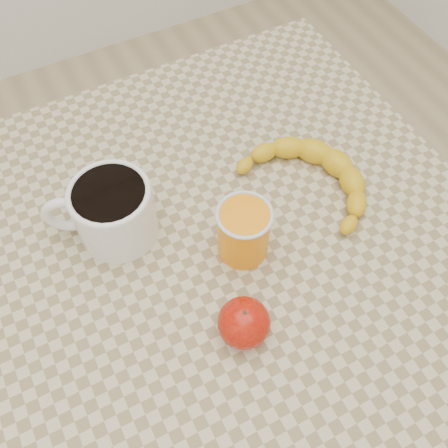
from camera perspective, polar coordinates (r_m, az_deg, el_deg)
name	(u,v)px	position (r m, az deg, el deg)	size (l,w,h in m)	color
ground	(224,373)	(1.46, 0.00, -16.65)	(3.00, 3.00, 0.00)	tan
table	(224,258)	(0.85, 0.00, -3.90)	(0.80, 0.80, 0.75)	tan
coffee_mug	(112,210)	(0.74, -12.73, 1.56)	(0.18, 0.16, 0.10)	white
orange_juice_glass	(244,231)	(0.71, 2.25, -0.82)	(0.08, 0.08, 0.09)	orange
apple	(244,323)	(0.67, 2.29, -11.19)	(0.08, 0.08, 0.07)	#890B04
banana	(311,178)	(0.82, 9.97, 5.16)	(0.25, 0.30, 0.04)	gold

